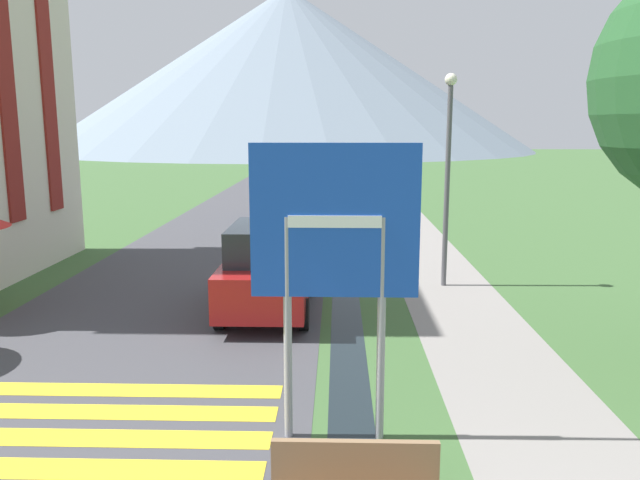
# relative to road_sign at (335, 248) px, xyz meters

# --- Properties ---
(ground_plane) EXTENTS (160.00, 160.00, 0.00)m
(ground_plane) POSITION_rel_road_sign_xyz_m (-0.98, 15.72, -2.38)
(ground_plane) COLOR #3D6033
(road) EXTENTS (6.40, 60.00, 0.01)m
(road) POSITION_rel_road_sign_xyz_m (-3.48, 25.72, -2.37)
(road) COLOR #424247
(road) RESTS_ON ground_plane
(footpath) EXTENTS (2.20, 60.00, 0.01)m
(footpath) POSITION_rel_road_sign_xyz_m (2.62, 25.72, -2.37)
(footpath) COLOR gray
(footpath) RESTS_ON ground_plane
(drainage_channel) EXTENTS (0.60, 60.00, 0.00)m
(drainage_channel) POSITION_rel_road_sign_xyz_m (0.22, 25.72, -2.37)
(drainage_channel) COLOR black
(drainage_channel) RESTS_ON ground_plane
(crosswalk_marking) EXTENTS (5.44, 2.54, 0.01)m
(crosswalk_marking) POSITION_rel_road_sign_xyz_m (-3.48, 0.24, -2.37)
(crosswalk_marking) COLOR yellow
(crosswalk_marking) RESTS_ON ground_plane
(mountain_distant) EXTENTS (74.04, 74.04, 24.22)m
(mountain_distant) POSITION_rel_road_sign_xyz_m (-7.76, 91.67, 9.74)
(mountain_distant) COLOR slate
(mountain_distant) RESTS_ON ground_plane
(road_sign) EXTENTS (1.96, 0.11, 3.58)m
(road_sign) POSITION_rel_road_sign_xyz_m (0.00, 0.00, 0.00)
(road_sign) COLOR gray
(road_sign) RESTS_ON ground_plane
(parked_car_near) EXTENTS (1.76, 3.99, 1.82)m
(parked_car_near) POSITION_rel_road_sign_xyz_m (-1.38, 5.27, -1.47)
(parked_car_near) COLOR #A31919
(parked_car_near) RESTS_ON ground_plane
(parked_car_far) EXTENTS (1.83, 4.37, 1.82)m
(parked_car_far) POSITION_rel_road_sign_xyz_m (-1.63, 17.92, -1.47)
(parked_car_far) COLOR navy
(parked_car_far) RESTS_ON ground_plane
(streetlamp) EXTENTS (0.28, 0.28, 4.94)m
(streetlamp) POSITION_rel_road_sign_xyz_m (2.58, 7.48, 0.57)
(streetlamp) COLOR #515156
(streetlamp) RESTS_ON ground_plane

